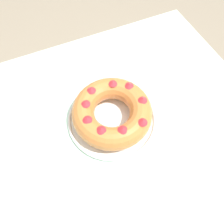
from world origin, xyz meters
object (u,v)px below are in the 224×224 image
Objects in this scene: serving_knife at (37,148)px; cake_knife at (50,140)px; napkin at (177,90)px; bundt_cake at (112,112)px; serving_dish at (112,118)px; fork at (42,138)px.

serving_knife is 0.06m from cake_knife.
serving_knife reaches higher than napkin.
serving_dish is at bearing 141.92° from bundt_cake.
bundt_cake is at bearing -8.99° from fork.
napkin is (0.60, -0.02, -0.00)m from fork.
bundt_cake reaches higher than cake_knife.
fork reaches higher than napkin.
serving_knife is (-0.31, 0.00, -0.06)m from bundt_cake.
napkin is (0.32, 0.02, -0.06)m from bundt_cake.
serving_dish is at bearing -177.30° from napkin.
napkin is (0.57, 0.00, -0.00)m from cake_knife.
serving_dish is 0.32m from napkin.
bundt_cake reaches higher than napkin.
serving_dish reaches higher than napkin.
serving_dish is 0.31m from serving_knife.
serving_dish is 2.01× the size of napkin.
napkin is at bearing -3.90° from fork.
fork is at bearing 173.11° from serving_dish.
serving_knife is at bearing -166.27° from cake_knife.
bundt_cake is 1.35× the size of serving_knife.
bundt_cake is 0.32m from serving_knife.
cake_knife is (-0.25, 0.01, -0.06)m from bundt_cake.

